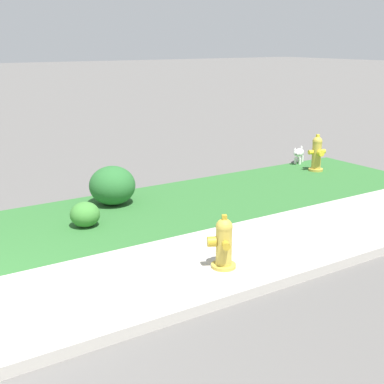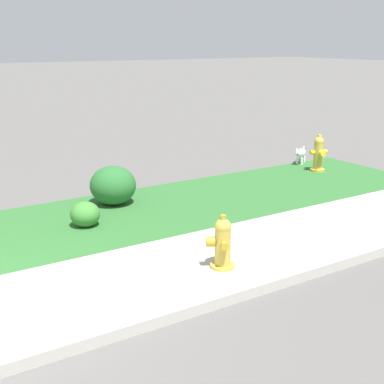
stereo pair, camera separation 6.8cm
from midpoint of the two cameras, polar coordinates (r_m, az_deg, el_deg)
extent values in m
cylinder|color=gold|center=(6.31, 3.54, -7.89)|extent=(0.29, 0.29, 0.05)
cylinder|color=gold|center=(6.22, 3.58, -5.74)|extent=(0.19, 0.19, 0.46)
sphere|color=gold|center=(6.13, 3.62, -3.74)|extent=(0.20, 0.20, 0.20)
cube|color=#B29323|center=(6.10, 3.64, -2.72)|extent=(0.08, 0.08, 0.06)
cylinder|color=#B29323|center=(6.07, 3.81, -5.73)|extent=(0.12, 0.12, 0.09)
cylinder|color=#B29323|center=(6.32, 3.39, -4.81)|extent=(0.12, 0.12, 0.09)
cylinder|color=#B29323|center=(6.17, 2.27, -5.32)|extent=(0.14, 0.15, 0.12)
cylinder|color=gold|center=(11.17, 13.38, 2.31)|extent=(0.29, 0.29, 0.05)
cylinder|color=gold|center=(11.10, 13.48, 3.83)|extent=(0.19, 0.19, 0.56)
sphere|color=gold|center=(11.05, 13.57, 5.24)|extent=(0.20, 0.20, 0.20)
cube|color=yellow|center=(11.03, 13.61, 5.83)|extent=(0.07, 0.07, 0.06)
cylinder|color=yellow|center=(11.16, 14.11, 4.20)|extent=(0.11, 0.11, 0.09)
cylinder|color=yellow|center=(11.02, 12.88, 4.13)|extent=(0.11, 0.11, 0.09)
cylinder|color=yellow|center=(10.97, 13.89, 4.02)|extent=(0.14, 0.13, 0.12)
ellipsoid|color=white|center=(11.77, 11.71, 4.12)|extent=(0.41, 0.36, 0.18)
sphere|color=white|center=(11.54, 11.46, 4.06)|extent=(0.14, 0.14, 0.14)
sphere|color=black|center=(11.48, 11.38, 3.97)|extent=(0.03, 0.03, 0.03)
cone|color=white|center=(11.51, 11.67, 4.50)|extent=(0.07, 0.07, 0.07)
cone|color=white|center=(11.53, 11.29, 4.53)|extent=(0.07, 0.07, 0.07)
cylinder|color=white|center=(11.68, 11.77, 3.21)|extent=(0.05, 0.05, 0.14)
cylinder|color=white|center=(11.70, 11.29, 3.26)|extent=(0.05, 0.05, 0.14)
cylinder|color=white|center=(11.91, 12.03, 3.44)|extent=(0.05, 0.05, 0.14)
cylinder|color=white|center=(11.93, 11.56, 3.49)|extent=(0.05, 0.05, 0.14)
cylinder|color=white|center=(11.95, 11.95, 4.55)|extent=(0.04, 0.04, 0.10)
ellipsoid|color=#3D7F33|center=(7.76, -11.11, -2.34)|extent=(0.42, 0.42, 0.36)
ellipsoid|color=#28662D|center=(8.69, -8.23, 0.71)|extent=(0.74, 0.74, 0.63)
camera|label=1|loc=(0.03, -89.75, 0.07)|focal=50.00mm
camera|label=2|loc=(0.03, 90.25, -0.07)|focal=50.00mm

